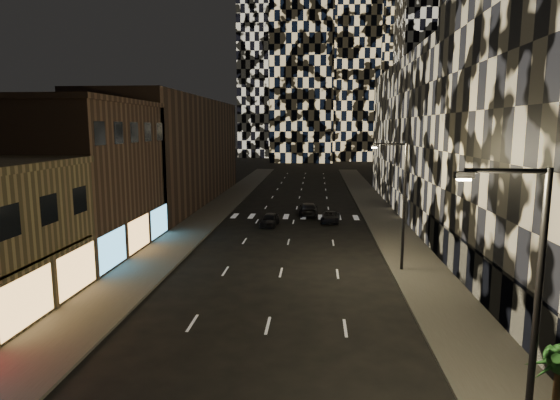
% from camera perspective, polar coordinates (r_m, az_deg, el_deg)
% --- Properties ---
extents(sidewalk_left, '(4.00, 120.00, 0.15)m').
position_cam_1_polar(sidewalk_left, '(55.27, -8.61, -1.80)').
color(sidewalk_left, '#47443F').
rests_on(sidewalk_left, ground).
extents(sidewalk_right, '(4.00, 120.00, 0.15)m').
position_cam_1_polar(sidewalk_right, '(54.38, 12.39, -2.08)').
color(sidewalk_right, '#47443F').
rests_on(sidewalk_right, ground).
extents(curb_left, '(0.20, 120.00, 0.15)m').
position_cam_1_polar(curb_left, '(54.83, -6.47, -1.84)').
color(curb_left, '#4C4C47').
rests_on(curb_left, ground).
extents(curb_right, '(0.20, 120.00, 0.15)m').
position_cam_1_polar(curb_right, '(54.13, 10.19, -2.06)').
color(curb_right, '#4C4C47').
rests_on(curb_right, ground).
extents(retail_brown, '(10.00, 15.00, 12.00)m').
position_cam_1_polar(retail_brown, '(41.47, -23.52, 2.31)').
color(retail_brown, '#4D382C').
rests_on(retail_brown, ground).
extents(retail_filler_left, '(10.00, 40.00, 14.00)m').
position_cam_1_polar(retail_filler_left, '(65.90, -12.76, 5.86)').
color(retail_filler_left, '#4D382C').
rests_on(retail_filler_left, ground).
extents(midrise_base, '(0.60, 25.00, 3.00)m').
position_cam_1_polar(midrise_base, '(30.39, 23.48, -8.53)').
color(midrise_base, '#383838').
rests_on(midrise_base, ground).
extents(midrise_filler_right, '(16.00, 40.00, 18.00)m').
position_cam_1_polar(midrise_filler_right, '(62.43, 20.98, 7.18)').
color(midrise_filler_right, '#232326').
rests_on(midrise_filler_right, ground).
extents(streetlight_near, '(2.55, 0.25, 9.00)m').
position_cam_1_polar(streetlight_near, '(15.00, 28.03, -11.08)').
color(streetlight_near, black).
rests_on(streetlight_near, sidewalk_right).
extents(streetlight_far, '(2.55, 0.25, 9.00)m').
position_cam_1_polar(streetlight_far, '(33.77, 14.53, 0.32)').
color(streetlight_far, black).
rests_on(streetlight_far, sidewalk_right).
extents(car_dark_midlane, '(2.00, 4.09, 1.34)m').
position_cam_1_polar(car_dark_midlane, '(48.80, -1.28, -2.40)').
color(car_dark_midlane, black).
rests_on(car_dark_midlane, ground).
extents(car_dark_oncoming, '(2.21, 5.23, 1.51)m').
position_cam_1_polar(car_dark_oncoming, '(54.62, 3.48, -1.11)').
color(car_dark_oncoming, black).
rests_on(car_dark_oncoming, ground).
extents(car_dark_rightlane, '(2.26, 4.31, 1.16)m').
position_cam_1_polar(car_dark_rightlane, '(50.82, 6.16, -2.10)').
color(car_dark_rightlane, black).
rests_on(car_dark_rightlane, ground).
extents(palm_tree, '(1.93, 1.95, 3.83)m').
position_cam_1_polar(palm_tree, '(16.30, 30.90, -17.47)').
color(palm_tree, '#47331E').
rests_on(palm_tree, sidewalk_right).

